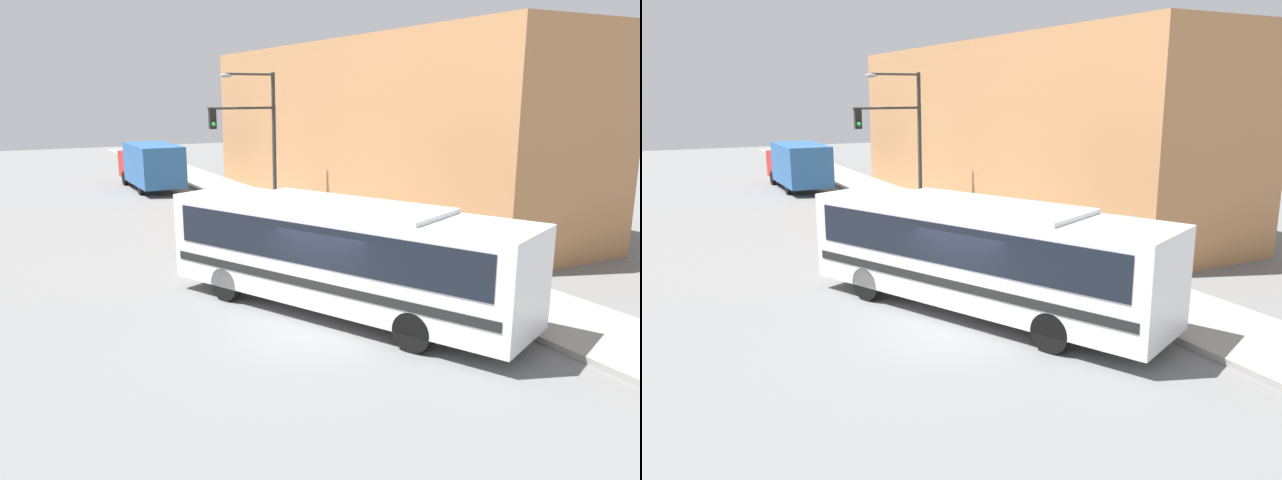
# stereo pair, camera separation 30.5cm
# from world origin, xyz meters

# --- Properties ---
(ground_plane) EXTENTS (120.00, 120.00, 0.00)m
(ground_plane) POSITION_xyz_m (0.00, 0.00, 0.00)
(ground_plane) COLOR slate
(sidewalk) EXTENTS (3.28, 70.00, 0.16)m
(sidewalk) POSITION_xyz_m (6.14, 20.00, 0.08)
(sidewalk) COLOR gray
(sidewalk) RESTS_ON ground_plane
(building_facade) EXTENTS (6.00, 27.22, 8.36)m
(building_facade) POSITION_xyz_m (10.78, 14.61, 4.18)
(building_facade) COLOR #B27A4C
(building_facade) RESTS_ON ground_plane
(city_bus) EXTENTS (6.65, 10.60, 3.09)m
(city_bus) POSITION_xyz_m (1.29, 0.81, 1.79)
(city_bus) COLOR silver
(city_bus) RESTS_ON ground_plane
(delivery_truck) EXTENTS (2.50, 7.88, 2.86)m
(delivery_truck) POSITION_xyz_m (2.19, 26.00, 1.57)
(delivery_truck) COLOR #265999
(delivery_truck) RESTS_ON ground_plane
(fire_hydrant) EXTENTS (0.23, 0.32, 0.69)m
(fire_hydrant) POSITION_xyz_m (5.10, 5.48, 0.51)
(fire_hydrant) COLOR gold
(fire_hydrant) RESTS_ON sidewalk
(traffic_light_pole) EXTENTS (3.28, 0.35, 5.23)m
(traffic_light_pole) POSITION_xyz_m (4.12, 13.87, 3.76)
(traffic_light_pole) COLOR #2D2D2D
(traffic_light_pole) RESTS_ON sidewalk
(parking_meter) EXTENTS (0.14, 0.14, 1.38)m
(parking_meter) POSITION_xyz_m (5.10, 7.51, 1.09)
(parking_meter) COLOR #2D2D2D
(parking_meter) RESTS_ON sidewalk
(street_lamp) EXTENTS (2.68, 0.28, 6.69)m
(street_lamp) POSITION_xyz_m (4.97, 14.15, 4.19)
(street_lamp) COLOR #2D2D2D
(street_lamp) RESTS_ON sidewalk
(pedestrian_near_corner) EXTENTS (0.34, 0.34, 1.66)m
(pedestrian_near_corner) POSITION_xyz_m (5.96, 3.86, 1.01)
(pedestrian_near_corner) COLOR #23283D
(pedestrian_near_corner) RESTS_ON sidewalk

